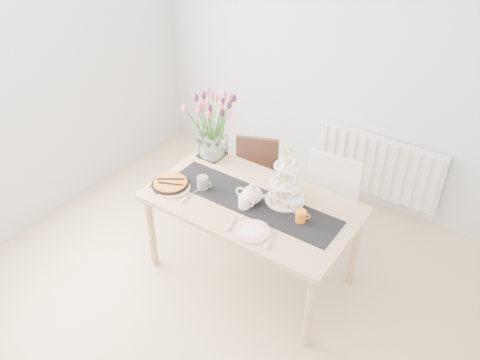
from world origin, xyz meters
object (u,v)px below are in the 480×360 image
Objects in this scene: mug_white at (244,202)px; radiator at (378,166)px; plate_right at (252,231)px; plate_left at (173,188)px; cake_stand at (286,188)px; tart_tin at (170,184)px; cream_jug at (296,205)px; mug_grey at (203,183)px; tulip_vase at (211,115)px; teapot at (252,195)px; mug_orange at (301,217)px; chair_white at (326,202)px; chair_brown at (255,175)px; dining_table at (252,209)px.

radiator is at bearing 63.26° from mug_white.
plate_left is at bearing 174.20° from plate_right.
cake_stand is 1.47× the size of tart_tin.
tart_tin is (-0.97, -0.29, -0.03)m from cream_jug.
plate_right is at bearing -27.77° from mug_grey.
plate_left is (-0.19, -0.13, -0.05)m from mug_grey.
plate_left is (-0.93, -0.31, -0.04)m from cream_jug.
tulip_vase reaches higher than teapot.
tulip_vase is 0.90m from cake_stand.
cream_jug is 0.13m from mug_orange.
radiator is 1.31× the size of chair_white.
tulip_vase reaches higher than plate_left.
cake_stand is at bearing -13.37° from tulip_vase.
tulip_vase is (-0.23, -0.32, 0.69)m from chair_brown.
tulip_vase is at bearing 89.23° from tart_tin.
cake_stand is at bearing -101.62° from radiator.
plate_right is (0.20, -0.29, 0.08)m from dining_table.
teapot reaches higher than dining_table.
mug_grey reaches higher than mug_orange.
teapot is (0.65, -0.36, -0.32)m from tulip_vase.
radiator is 2.00m from plate_left.
plate_right is (0.83, -0.63, -0.39)m from tulip_vase.
chair_white is 0.58m from cake_stand.
mug_orange is at bearing 3.06° from mug_white.
cake_stand is 0.33m from mug_white.
teapot is at bearing 67.00° from mug_white.
dining_table is at bearing 19.70° from plate_left.
chair_brown is at bearing 121.91° from plate_right.
radiator is 1.18m from chair_brown.
cream_jug reaches higher than chair_brown.
chair_brown is 7.42× the size of mug_grey.
mug_orange is at bearing -2.79° from mug_grey.
tulip_vase is 0.68m from plate_left.
cream_jug is (-0.03, -0.48, 0.26)m from chair_white.
chair_brown is 1.78× the size of cake_stand.
radiator is 1.54m from dining_table.
chair_white is at bearing 51.94° from mug_white.
cake_stand is at bearing 23.80° from plate_left.
cream_jug is 1.01m from tart_tin.
tulip_vase reaches higher than mug_grey.
cake_stand is at bearing 21.79° from tart_tin.
tulip_vase is 2.58× the size of plate_left.
tart_tin is at bearing 179.55° from mug_white.
chair_brown is at bearing -138.07° from radiator.
chair_white is at bearing 32.31° from mug_grey.
tart_tin reaches higher than plate_left.
dining_table is 3.62× the size of cake_stand.
cake_stand is 1.61× the size of plate_left.
teapot is 0.83× the size of tart_tin.
tulip_vase is 1.11m from plate_right.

